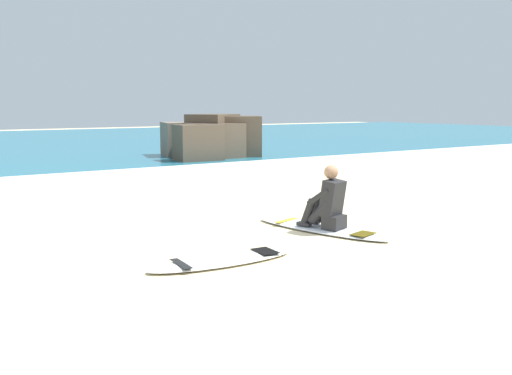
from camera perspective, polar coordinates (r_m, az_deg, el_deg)
The scene contains 7 objects.
ground_plane at distance 8.42m, azimuth 1.36°, elevation -4.67°, with size 80.00×80.00×0.00m, color beige.
sea at distance 28.89m, azimuth -24.20°, elevation 3.96°, with size 80.00×28.00×0.10m, color teal.
breaking_foam at distance 15.58m, azimuth -15.77°, elevation 1.25°, with size 80.00×0.90×0.11m, color white.
surfboard_main at distance 8.64m, azimuth 6.50°, elevation -4.15°, with size 1.08×2.42×0.08m.
surfer_seated at distance 8.48m, azimuth 7.26°, elevation -1.64°, with size 0.52×0.77×0.95m.
surfboard_spare_near at distance 6.88m, azimuth -3.45°, elevation -7.37°, with size 1.93×0.63×0.08m.
rock_outcrop_distant at distance 19.71m, azimuth -4.50°, elevation 4.85°, with size 3.75×3.32×1.58m.
Camera 1 is at (-4.71, -6.72, 1.90)m, focal length 39.54 mm.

